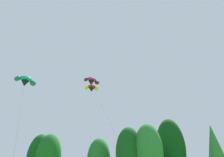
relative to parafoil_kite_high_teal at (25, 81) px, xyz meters
name	(u,v)px	position (x,y,z in m)	size (l,w,h in m)	color
treeline_tree_g	(129,153)	(18.25, 10.62, -10.59)	(5.29, 5.29, 12.92)	#472D19
treeline_tree_h	(149,151)	(21.93, 9.55, -10.34)	(5.40, 5.40, 13.34)	#472D19
treeline_tree_i	(171,147)	(27.37, 14.10, -9.00)	(6.00, 6.00, 15.54)	#472D19
treeline_tree_j	(215,150)	(34.41, 9.29, -10.27)	(4.46, 4.46, 12.99)	#472D19
parafoil_kite_high_teal	(25,81)	(0.00, 0.00, 0.00)	(8.47, 13.80, 17.73)	teal
parafoil_kite_mid_red_yellow	(92,88)	(10.14, 11.56, 3.85)	(4.92, 22.63, 21.53)	red
parafoil_kite_far_magenta	(92,81)	(11.64, -0.24, -0.28)	(7.87, 14.78, 17.21)	#D12893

